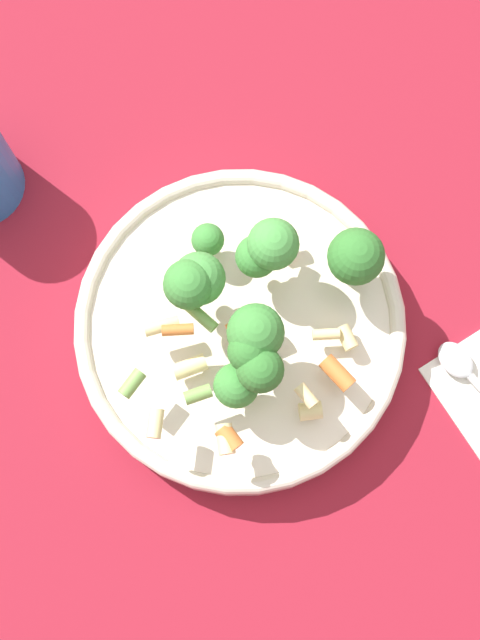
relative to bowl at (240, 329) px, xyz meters
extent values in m
plane|color=maroon|center=(0.00, 0.00, -0.02)|extent=(3.00, 3.00, 0.00)
cylinder|color=beige|center=(0.00, 0.00, -0.01)|extent=(0.28, 0.28, 0.04)
torus|color=beige|center=(0.00, 0.00, 0.01)|extent=(0.28, 0.28, 0.01)
cylinder|color=#8CB766|center=(-0.08, -0.07, 0.03)|extent=(0.02, 0.02, 0.03)
sphere|color=#33722D|center=(-0.08, -0.07, 0.07)|extent=(0.05, 0.05, 0.05)
cylinder|color=#8CB766|center=(0.04, -0.06, 0.03)|extent=(0.01, 0.01, 0.01)
sphere|color=#3D8438|center=(0.04, -0.06, 0.04)|extent=(0.03, 0.03, 0.03)
cylinder|color=#8CB766|center=(0.04, -0.01, 0.05)|extent=(0.01, 0.01, 0.02)
sphere|color=#479342|center=(0.04, -0.01, 0.07)|extent=(0.04, 0.04, 0.04)
cylinder|color=#8CB766|center=(0.00, -0.05, 0.04)|extent=(0.01, 0.01, 0.01)
sphere|color=#3D8438|center=(0.00, -0.05, 0.06)|extent=(0.04, 0.04, 0.04)
cylinder|color=#8CB766|center=(0.04, -0.01, 0.06)|extent=(0.01, 0.01, 0.01)
sphere|color=#3D8438|center=(0.04, -0.01, 0.08)|extent=(0.04, 0.04, 0.04)
cylinder|color=#8CB766|center=(-0.01, 0.06, 0.03)|extent=(0.01, 0.01, 0.01)
sphere|color=#3D8438|center=(-0.01, 0.06, 0.06)|extent=(0.04, 0.04, 0.04)
cylinder|color=#8CB766|center=(-0.03, 0.04, 0.06)|extent=(0.01, 0.01, 0.02)
sphere|color=#33722D|center=(-0.03, 0.04, 0.08)|extent=(0.04, 0.04, 0.04)
cylinder|color=#8CB766|center=(-0.02, 0.03, 0.06)|extent=(0.01, 0.01, 0.02)
sphere|color=#33722D|center=(-0.02, 0.03, 0.08)|extent=(0.03, 0.03, 0.03)
cylinder|color=#8CB766|center=(-0.01, -0.06, 0.05)|extent=(0.01, 0.01, 0.02)
sphere|color=#479342|center=(-0.01, -0.06, 0.08)|extent=(0.04, 0.04, 0.04)
cylinder|color=#8CB766|center=(-0.02, 0.02, 0.05)|extent=(0.02, 0.02, 0.02)
sphere|color=#3D8438|center=(-0.02, 0.02, 0.08)|extent=(0.05, 0.05, 0.05)
cylinder|color=beige|center=(0.04, 0.10, 0.06)|extent=(0.02, 0.02, 0.01)
cylinder|color=orange|center=(-0.09, 0.02, 0.04)|extent=(0.03, 0.03, 0.01)
cylinder|color=orange|center=(-0.01, 0.00, 0.05)|extent=(0.02, 0.02, 0.01)
cylinder|color=orange|center=(-0.02, -0.08, 0.03)|extent=(0.02, 0.02, 0.01)
cylinder|color=#729E4C|center=(0.07, 0.08, 0.06)|extent=(0.02, 0.03, 0.01)
cylinder|color=orange|center=(0.00, 0.01, 0.04)|extent=(0.02, 0.02, 0.01)
cylinder|color=orange|center=(0.04, 0.03, 0.06)|extent=(0.03, 0.02, 0.01)
cylinder|color=#729E4C|center=(0.03, 0.01, 0.06)|extent=(0.03, 0.02, 0.01)
cylinder|color=beige|center=(0.03, 0.05, 0.03)|extent=(0.03, 0.03, 0.01)
cylinder|color=beige|center=(0.06, 0.02, 0.05)|extent=(0.03, 0.02, 0.01)
cylinder|color=beige|center=(-0.07, 0.05, 0.06)|extent=(0.02, 0.02, 0.01)
cylinder|color=beige|center=(-0.09, -0.01, 0.03)|extent=(0.02, 0.02, 0.01)
cylinder|color=beige|center=(-0.08, 0.06, 0.04)|extent=(0.02, 0.02, 0.01)
cylinder|color=#729E4C|center=(0.01, 0.07, 0.05)|extent=(0.02, 0.02, 0.01)
cylinder|color=beige|center=(-0.02, 0.10, 0.06)|extent=(0.02, 0.03, 0.01)
cylinder|color=orange|center=(-0.02, 0.10, 0.06)|extent=(0.02, 0.02, 0.01)
cylinder|color=beige|center=(-0.07, -0.01, 0.04)|extent=(0.02, 0.02, 0.01)
cylinder|color=beige|center=(-0.02, -0.06, 0.04)|extent=(0.02, 0.02, 0.01)
ellipsoid|color=silver|center=(-0.19, -0.03, -0.01)|extent=(0.04, 0.04, 0.01)
camera|label=1|loc=(-0.04, 0.15, 0.75)|focal=50.00mm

